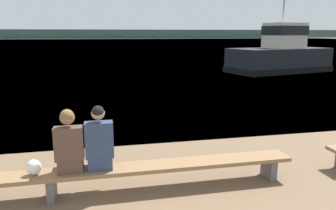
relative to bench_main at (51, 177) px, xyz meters
name	(u,v)px	position (x,y,z in m)	size (l,w,h in m)	color
water_surface	(97,40)	(1.05, 122.34, -0.38)	(240.00, 240.00, 0.00)	#386084
far_shoreline	(96,34)	(1.05, 185.15, 1.95)	(600.00, 12.00, 4.65)	#384233
bench_main	(51,177)	(0.00, 0.00, 0.00)	(8.25, 0.47, 0.45)	brown
person_left	(69,145)	(0.31, 0.01, 0.52)	(0.45, 0.44, 1.04)	#4C382D
person_right	(99,143)	(0.78, 0.01, 0.52)	(0.45, 0.43, 1.07)	navy
shopping_bag	(34,167)	(-0.24, -0.01, 0.20)	(0.23, 0.17, 0.25)	white
tugboat_red	(280,57)	(13.23, 15.56, 0.68)	(7.70, 4.76, 5.51)	black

